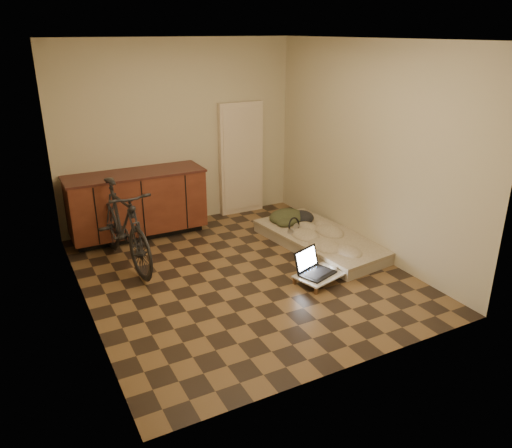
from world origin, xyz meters
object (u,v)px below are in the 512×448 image
lap_desk (321,275)px  laptop (314,269)px  futon (322,240)px  bicycle (122,221)px

lap_desk → laptop: 0.10m
futon → lap_desk: size_ratio=3.00×
lap_desk → laptop: bearing=124.6°
lap_desk → laptop: (-0.06, 0.05, 0.06)m
bicycle → futon: bicycle is taller
lap_desk → futon: bearing=39.7°
bicycle → futon: 2.57m
futon → lap_desk: 1.01m
bicycle → lap_desk: size_ratio=2.60×
bicycle → lap_desk: (1.85, -1.50, -0.48)m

